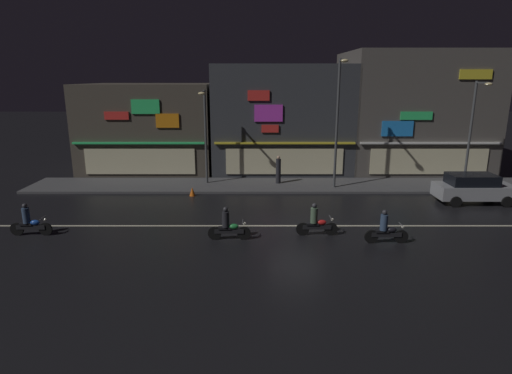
{
  "coord_description": "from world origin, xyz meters",
  "views": [
    {
      "loc": [
        -1.99,
        -19.35,
        7.01
      ],
      "look_at": [
        -1.94,
        3.74,
        0.98
      ],
      "focal_mm": 29.61,
      "sensor_mm": 36.0,
      "label": 1
    }
  ],
  "objects_px": {
    "pedestrian_on_sidewalk": "(277,170)",
    "motorcycle_lead": "(385,229)",
    "streetlamp_mid": "(337,115)",
    "motorcycle_opposite_lane": "(28,222)",
    "traffic_cone": "(191,191)",
    "streetlamp_west": "(204,129)",
    "motorcycle_following": "(315,222)",
    "streetlamp_east": "(472,125)",
    "parked_car_near_kerb": "(472,188)",
    "motorcycle_trailing_far": "(227,226)"
  },
  "relations": [
    {
      "from": "pedestrian_on_sidewalk",
      "to": "motorcycle_lead",
      "type": "bearing_deg",
      "value": -1.91
    },
    {
      "from": "streetlamp_mid",
      "to": "motorcycle_opposite_lane",
      "type": "height_order",
      "value": "streetlamp_mid"
    },
    {
      "from": "motorcycle_opposite_lane",
      "to": "traffic_cone",
      "type": "bearing_deg",
      "value": -127.45
    },
    {
      "from": "streetlamp_west",
      "to": "motorcycle_following",
      "type": "relative_size",
      "value": 3.2
    },
    {
      "from": "streetlamp_east",
      "to": "traffic_cone",
      "type": "xyz_separation_m",
      "value": [
        -17.45,
        -1.73,
        -3.82
      ]
    },
    {
      "from": "pedestrian_on_sidewalk",
      "to": "traffic_cone",
      "type": "distance_m",
      "value": 6.02
    },
    {
      "from": "streetlamp_west",
      "to": "parked_car_near_kerb",
      "type": "xyz_separation_m",
      "value": [
        15.73,
        -3.91,
        -2.93
      ]
    },
    {
      "from": "streetlamp_west",
      "to": "motorcycle_opposite_lane",
      "type": "height_order",
      "value": "streetlamp_west"
    },
    {
      "from": "parked_car_near_kerb",
      "to": "motorcycle_opposite_lane",
      "type": "relative_size",
      "value": 2.26
    },
    {
      "from": "pedestrian_on_sidewalk",
      "to": "motorcycle_trailing_far",
      "type": "xyz_separation_m",
      "value": [
        -2.72,
        -9.79,
        -0.37
      ]
    },
    {
      "from": "pedestrian_on_sidewalk",
      "to": "parked_car_near_kerb",
      "type": "relative_size",
      "value": 0.43
    },
    {
      "from": "streetlamp_east",
      "to": "motorcycle_lead",
      "type": "relative_size",
      "value": 3.5
    },
    {
      "from": "streetlamp_east",
      "to": "motorcycle_trailing_far",
      "type": "relative_size",
      "value": 3.5
    },
    {
      "from": "streetlamp_mid",
      "to": "traffic_cone",
      "type": "distance_m",
      "value": 10.07
    },
    {
      "from": "motorcycle_following",
      "to": "motorcycle_opposite_lane",
      "type": "relative_size",
      "value": 1.0
    },
    {
      "from": "pedestrian_on_sidewalk",
      "to": "motorcycle_following",
      "type": "bearing_deg",
      "value": -16.29
    },
    {
      "from": "parked_car_near_kerb",
      "to": "motorcycle_opposite_lane",
      "type": "distance_m",
      "value": 23.33
    },
    {
      "from": "motorcycle_trailing_far",
      "to": "motorcycle_following",
      "type": "bearing_deg",
      "value": -175.33
    },
    {
      "from": "motorcycle_following",
      "to": "streetlamp_west",
      "type": "bearing_deg",
      "value": -51.93
    },
    {
      "from": "motorcycle_following",
      "to": "streetlamp_east",
      "type": "bearing_deg",
      "value": -137.78
    },
    {
      "from": "streetlamp_mid",
      "to": "traffic_cone",
      "type": "height_order",
      "value": "streetlamp_mid"
    },
    {
      "from": "pedestrian_on_sidewalk",
      "to": "streetlamp_west",
      "type": "bearing_deg",
      "value": -112.12
    },
    {
      "from": "streetlamp_west",
      "to": "streetlamp_east",
      "type": "height_order",
      "value": "streetlamp_east"
    },
    {
      "from": "motorcycle_opposite_lane",
      "to": "streetlamp_west",
      "type": "bearing_deg",
      "value": -120.86
    },
    {
      "from": "streetlamp_west",
      "to": "motorcycle_lead",
      "type": "relative_size",
      "value": 3.2
    },
    {
      "from": "pedestrian_on_sidewalk",
      "to": "motorcycle_following",
      "type": "height_order",
      "value": "pedestrian_on_sidewalk"
    },
    {
      "from": "motorcycle_lead",
      "to": "traffic_cone",
      "type": "distance_m",
      "value": 12.13
    },
    {
      "from": "streetlamp_mid",
      "to": "streetlamp_west",
      "type": "bearing_deg",
      "value": 172.31
    },
    {
      "from": "streetlamp_east",
      "to": "traffic_cone",
      "type": "relative_size",
      "value": 12.08
    },
    {
      "from": "traffic_cone",
      "to": "parked_car_near_kerb",
      "type": "bearing_deg",
      "value": -4.94
    },
    {
      "from": "streetlamp_west",
      "to": "motorcycle_opposite_lane",
      "type": "distance_m",
      "value": 11.94
    },
    {
      "from": "streetlamp_west",
      "to": "motorcycle_lead",
      "type": "xyz_separation_m",
      "value": [
        8.89,
        -10.06,
        -3.16
      ]
    },
    {
      "from": "streetlamp_west",
      "to": "pedestrian_on_sidewalk",
      "type": "xyz_separation_m",
      "value": [
        4.77,
        0.15,
        -2.79
      ]
    },
    {
      "from": "streetlamp_mid",
      "to": "traffic_cone",
      "type": "xyz_separation_m",
      "value": [
        -8.9,
        -1.38,
        -4.49
      ]
    },
    {
      "from": "streetlamp_mid",
      "to": "motorcycle_lead",
      "type": "xyz_separation_m",
      "value": [
        0.58,
        -8.94,
        -4.14
      ]
    },
    {
      "from": "streetlamp_mid",
      "to": "motorcycle_lead",
      "type": "height_order",
      "value": "streetlamp_mid"
    },
    {
      "from": "parked_car_near_kerb",
      "to": "motorcycle_lead",
      "type": "distance_m",
      "value": 9.2
    },
    {
      "from": "streetlamp_west",
      "to": "parked_car_near_kerb",
      "type": "bearing_deg",
      "value": -13.97
    },
    {
      "from": "parked_car_near_kerb",
      "to": "traffic_cone",
      "type": "height_order",
      "value": "parked_car_near_kerb"
    },
    {
      "from": "streetlamp_east",
      "to": "traffic_cone",
      "type": "distance_m",
      "value": 17.94
    },
    {
      "from": "pedestrian_on_sidewalk",
      "to": "motorcycle_following",
      "type": "distance_m",
      "value": 9.35
    },
    {
      "from": "streetlamp_east",
      "to": "pedestrian_on_sidewalk",
      "type": "height_order",
      "value": "streetlamp_east"
    },
    {
      "from": "motorcycle_opposite_lane",
      "to": "pedestrian_on_sidewalk",
      "type": "bearing_deg",
      "value": -135.12
    },
    {
      "from": "motorcycle_following",
      "to": "streetlamp_mid",
      "type": "bearing_deg",
      "value": -101.43
    },
    {
      "from": "streetlamp_mid",
      "to": "parked_car_near_kerb",
      "type": "bearing_deg",
      "value": -20.61
    },
    {
      "from": "parked_car_near_kerb",
      "to": "traffic_cone",
      "type": "xyz_separation_m",
      "value": [
        -16.32,
        1.41,
        -0.59
      ]
    },
    {
      "from": "pedestrian_on_sidewalk",
      "to": "parked_car_near_kerb",
      "type": "xyz_separation_m",
      "value": [
        10.96,
        -4.06,
        -0.14
      ]
    },
    {
      "from": "motorcycle_lead",
      "to": "streetlamp_west",
      "type": "bearing_deg",
      "value": -40.38
    },
    {
      "from": "streetlamp_west",
      "to": "streetlamp_mid",
      "type": "bearing_deg",
      "value": -7.69
    },
    {
      "from": "streetlamp_east",
      "to": "motorcycle_following",
      "type": "distance_m",
      "value": 14.12
    }
  ]
}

